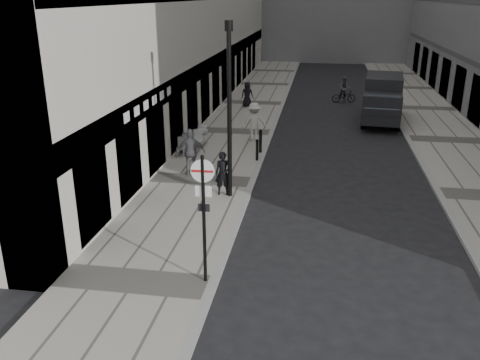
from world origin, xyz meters
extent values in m
cube|color=#9B968C|center=(-2.00, 18.00, 0.06)|extent=(4.00, 60.00, 0.12)
cube|color=#9B968C|center=(9.00, 18.00, 0.06)|extent=(4.00, 60.00, 0.12)
imported|color=black|center=(-0.86, 8.93, 0.92)|extent=(0.64, 0.47, 1.61)
cylinder|color=black|center=(-0.20, 3.00, 1.80)|extent=(0.09, 0.09, 3.36)
cylinder|color=white|center=(-0.20, 3.00, 3.10)|extent=(0.58, 0.06, 0.58)
cube|color=#B21414|center=(-0.20, 2.98, 3.10)|extent=(0.53, 0.04, 0.06)
cube|color=white|center=(-0.20, 3.03, 2.57)|extent=(0.40, 0.04, 0.27)
cylinder|color=black|center=(-0.60, 8.84, 3.06)|extent=(0.16, 0.16, 5.89)
cylinder|color=black|center=(-0.60, 8.84, 6.06)|extent=(0.27, 0.27, 0.34)
cylinder|color=black|center=(-0.15, 13.12, 0.57)|extent=(0.12, 0.12, 0.89)
cylinder|color=black|center=(-0.15, 14.34, 0.63)|extent=(0.13, 0.13, 1.01)
cylinder|color=black|center=(4.91, 20.08, 0.41)|extent=(0.38, 0.84, 0.81)
cylinder|color=black|center=(6.69, 19.87, 0.41)|extent=(0.38, 0.84, 0.81)
cylinder|color=black|center=(5.31, 23.51, 0.41)|extent=(0.38, 0.84, 0.81)
cylinder|color=black|center=(7.09, 23.30, 0.41)|extent=(0.38, 0.84, 0.81)
cube|color=black|center=(6.11, 22.60, 1.58)|extent=(2.45, 3.87, 2.03)
cube|color=black|center=(5.79, 19.87, 1.27)|extent=(2.23, 2.05, 1.42)
cube|color=#1E2328|center=(5.70, 19.11, 1.68)|extent=(1.81, 0.56, 0.75)
imported|color=black|center=(4.06, 27.22, 0.43)|extent=(1.71, 0.90, 0.86)
imported|color=#525156|center=(4.06, 27.22, 0.95)|extent=(0.90, 0.76, 1.61)
imported|color=slate|center=(-2.53, 10.86, 1.07)|extent=(1.18, 0.65, 1.90)
imported|color=#B7B3A9|center=(-0.70, 16.24, 1.08)|extent=(1.37, 0.98, 1.92)
imported|color=black|center=(-2.20, 24.26, 0.92)|extent=(0.83, 0.59, 1.60)
cylinder|color=silver|center=(-3.08, 14.73, 0.14)|extent=(0.48, 0.48, 0.03)
cylinder|color=silver|center=(-3.08, 14.73, 0.53)|extent=(0.06, 0.06, 0.80)
cylinder|color=silver|center=(-3.08, 14.73, 0.93)|extent=(0.76, 0.76, 0.03)
cylinder|color=#ACACAE|center=(-3.60, 13.75, 0.13)|extent=(0.41, 0.41, 0.03)
cylinder|color=#ACACAE|center=(-3.60, 13.75, 0.48)|extent=(0.06, 0.06, 0.70)
cylinder|color=#ACACAE|center=(-3.60, 13.75, 0.83)|extent=(0.66, 0.66, 0.03)
cylinder|color=#A7A7A9|center=(-3.60, 13.66, 0.13)|extent=(0.40, 0.40, 0.03)
cylinder|color=#A7A7A9|center=(-3.60, 13.66, 0.47)|extent=(0.05, 0.05, 0.67)
cylinder|color=#A7A7A9|center=(-3.60, 13.66, 0.80)|extent=(0.64, 0.64, 0.03)
camera|label=1|loc=(2.45, -8.05, 7.04)|focal=38.00mm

